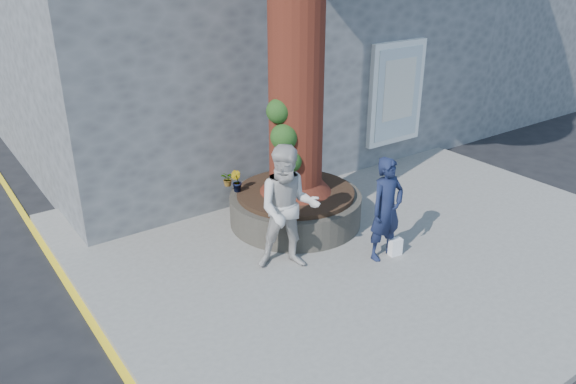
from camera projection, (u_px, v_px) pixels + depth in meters
ground at (332, 294)px, 8.10m from camera, size 120.00×120.00×0.00m
pavement at (363, 235)px, 9.62m from camera, size 9.00×8.00×0.12m
yellow_line at (100, 336)px, 7.23m from camera, size 0.10×30.00×0.01m
stone_shop at (226, 11)px, 13.52m from camera, size 10.30×8.30×6.30m
neighbour_shop at (446, 0)px, 17.82m from camera, size 6.00×8.00×6.00m
planter at (295, 206)px, 9.85m from camera, size 2.30×2.30×0.60m
man at (387, 209)px, 8.52m from camera, size 0.61×0.40×1.65m
woman at (288, 208)px, 8.21m from camera, size 1.18×1.12×1.94m
shopping_bag at (395, 247)px, 8.84m from camera, size 0.22×0.15×0.28m
plant_a at (276, 206)px, 8.72m from camera, size 0.23×0.23×0.36m
plant_b at (236, 181)px, 9.63m from camera, size 0.24×0.24×0.36m
plant_c at (283, 211)px, 8.57m from camera, size 0.26×0.26×0.34m
plant_d at (228, 179)px, 9.86m from camera, size 0.27×0.29×0.26m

